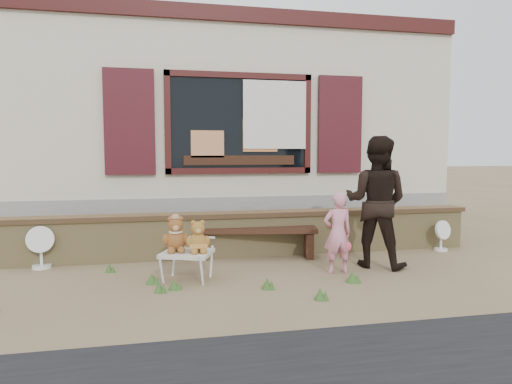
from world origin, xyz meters
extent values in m
plane|color=brown|center=(0.00, 0.00, 0.00)|extent=(80.00, 80.00, 0.00)
cube|color=#BAAF96|center=(0.00, 4.50, 2.40)|extent=(8.00, 5.00, 3.20)
cube|color=gray|center=(0.00, 4.50, 0.40)|extent=(8.04, 5.04, 0.80)
cube|color=black|center=(0.00, 1.97, 2.05)|extent=(2.30, 0.04, 1.50)
cube|color=#391110|center=(0.00, 1.95, 2.85)|extent=(2.50, 0.08, 0.10)
cube|color=#391110|center=(0.00, 1.95, 1.25)|extent=(2.50, 0.08, 0.10)
cube|color=#391110|center=(-1.20, 1.95, 2.05)|extent=(0.10, 0.08, 1.70)
cube|color=#391110|center=(1.20, 1.95, 2.05)|extent=(0.10, 0.08, 1.70)
cube|color=#350E14|center=(-1.80, 1.94, 2.05)|extent=(0.80, 0.07, 1.70)
cube|color=#350E14|center=(1.80, 1.94, 2.05)|extent=(0.80, 0.07, 1.70)
cube|color=silver|center=(0.60, 1.90, 2.20)|extent=(1.10, 0.02, 1.15)
cube|color=#391110|center=(0.00, 1.98, 3.85)|extent=(8.00, 0.12, 0.25)
cube|color=black|center=(0.00, 1.94, 1.43)|extent=(1.90, 0.06, 0.16)
cube|color=tan|center=(-0.55, 1.94, 1.70)|extent=(0.55, 0.06, 0.45)
cube|color=#E08447|center=(0.35, 1.94, 1.85)|extent=(0.60, 0.06, 0.55)
cube|color=tan|center=(0.00, 1.00, 0.30)|extent=(7.00, 0.30, 0.60)
cube|color=brown|center=(0.00, 1.00, 0.63)|extent=(7.10, 0.36, 0.07)
cube|color=black|center=(0.05, 0.80, 0.42)|extent=(1.81, 0.70, 0.07)
cube|color=black|center=(-0.71, 0.94, 0.19)|extent=(0.17, 0.35, 0.38)
cube|color=black|center=(0.81, 0.66, 0.19)|extent=(0.17, 0.35, 0.38)
cube|color=beige|center=(-1.03, -0.19, 0.33)|extent=(0.72, 0.68, 0.04)
cylinder|color=silver|center=(-1.33, -0.32, 0.16)|extent=(0.03, 0.03, 0.31)
cylinder|color=silver|center=(-0.87, -0.49, 0.16)|extent=(0.03, 0.03, 0.31)
cylinder|color=silver|center=(-1.18, 0.10, 0.16)|extent=(0.03, 0.03, 0.31)
cylinder|color=silver|center=(-0.72, -0.07, 0.16)|extent=(0.03, 0.03, 0.31)
imported|color=pink|center=(0.90, -0.25, 0.52)|extent=(0.39, 0.26, 1.05)
imported|color=black|center=(1.54, -0.02, 0.89)|extent=(1.10, 1.07, 1.78)
cylinder|color=silver|center=(-2.92, 0.80, 0.02)|extent=(0.24, 0.24, 0.04)
cylinder|color=silver|center=(-2.92, 0.80, 0.18)|extent=(0.04, 0.04, 0.31)
cylinder|color=silver|center=(-2.92, 0.80, 0.40)|extent=(0.36, 0.14, 0.36)
cylinder|color=white|center=(3.03, 0.68, 0.02)|extent=(0.21, 0.21, 0.04)
cylinder|color=white|center=(3.03, 0.68, 0.15)|extent=(0.03, 0.03, 0.26)
cylinder|color=white|center=(3.03, 0.68, 0.34)|extent=(0.32, 0.18, 0.30)
cone|color=#345823|center=(-1.19, -0.54, 0.06)|extent=(0.14, 0.14, 0.11)
cone|color=#345823|center=(-1.36, -0.63, 0.07)|extent=(0.11, 0.11, 0.13)
cone|color=#345823|center=(0.91, -0.70, 0.07)|extent=(0.16, 0.16, 0.13)
cone|color=#345823|center=(-2.01, 0.39, 0.06)|extent=(0.11, 0.11, 0.12)
cone|color=#345823|center=(0.31, -1.24, 0.07)|extent=(0.13, 0.13, 0.13)
cone|color=#345823|center=(-1.45, -0.27, 0.07)|extent=(0.15, 0.15, 0.13)
cone|color=#345823|center=(-0.16, -0.75, 0.07)|extent=(0.12, 0.12, 0.13)
camera|label=1|loc=(-1.32, -5.72, 1.56)|focal=32.00mm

